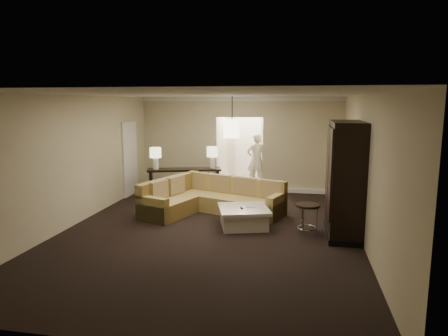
% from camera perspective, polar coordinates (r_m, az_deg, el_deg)
% --- Properties ---
extents(ground, '(8.00, 8.00, 0.00)m').
position_cam_1_polar(ground, '(8.39, -2.05, -9.02)').
color(ground, black).
rests_on(ground, ground).
extents(wall_back, '(6.00, 0.04, 2.80)m').
position_cam_1_polar(wall_back, '(11.95, 2.21, 3.41)').
color(wall_back, '#C4BD94').
rests_on(wall_back, ground).
extents(wall_front, '(6.00, 0.04, 2.80)m').
position_cam_1_polar(wall_front, '(4.34, -14.13, -7.66)').
color(wall_front, '#C4BD94').
rests_on(wall_front, ground).
extents(wall_left, '(0.04, 8.00, 2.80)m').
position_cam_1_polar(wall_left, '(9.20, -20.64, 0.99)').
color(wall_left, '#C4BD94').
rests_on(wall_left, ground).
extents(wall_right, '(0.04, 8.00, 2.80)m').
position_cam_1_polar(wall_right, '(7.95, 19.49, -0.19)').
color(wall_right, '#C4BD94').
rests_on(wall_right, ground).
extents(ceiling, '(6.00, 8.00, 0.02)m').
position_cam_1_polar(ceiling, '(7.96, -2.17, 10.48)').
color(ceiling, silver).
rests_on(ceiling, wall_back).
extents(crown_molding, '(6.00, 0.10, 0.12)m').
position_cam_1_polar(crown_molding, '(11.84, 2.21, 9.80)').
color(crown_molding, silver).
rests_on(crown_molding, wall_back).
extents(baseboard, '(6.00, 0.10, 0.12)m').
position_cam_1_polar(baseboard, '(12.12, 2.13, -2.93)').
color(baseboard, silver).
rests_on(baseboard, ground).
extents(side_door, '(0.05, 0.90, 2.10)m').
position_cam_1_polar(side_door, '(11.69, -13.28, 1.30)').
color(side_door, silver).
rests_on(side_door, ground).
extents(foyer, '(1.44, 2.02, 2.80)m').
position_cam_1_polar(foyer, '(13.28, 3.08, 3.58)').
color(foyer, silver).
rests_on(foyer, ground).
extents(sectional_sofa, '(3.36, 2.39, 0.84)m').
position_cam_1_polar(sectional_sofa, '(9.69, -2.16, -4.42)').
color(sectional_sofa, brown).
rests_on(sectional_sofa, ground).
extents(coffee_table, '(1.29, 1.29, 0.44)m').
position_cam_1_polar(coffee_table, '(8.65, 2.80, -6.96)').
color(coffee_table, silver).
rests_on(coffee_table, ground).
extents(console_table, '(2.10, 1.05, 0.79)m').
position_cam_1_polar(console_table, '(11.35, -5.65, -1.68)').
color(console_table, black).
rests_on(console_table, ground).
extents(armoire, '(0.68, 1.59, 2.28)m').
position_cam_1_polar(armoire, '(8.31, 16.90, -1.81)').
color(armoire, black).
rests_on(armoire, ground).
extents(drink_table, '(0.49, 0.49, 0.61)m').
position_cam_1_polar(drink_table, '(8.32, 11.83, -6.24)').
color(drink_table, black).
rests_on(drink_table, ground).
extents(table_lamp_left, '(0.32, 0.32, 0.61)m').
position_cam_1_polar(table_lamp_left, '(11.26, -9.76, 1.88)').
color(table_lamp_left, white).
rests_on(table_lamp_left, console_table).
extents(table_lamp_right, '(0.32, 0.32, 0.61)m').
position_cam_1_polar(table_lamp_right, '(11.27, -1.67, 2.02)').
color(table_lamp_right, white).
rests_on(table_lamp_right, console_table).
extents(pendant_light, '(0.38, 0.38, 1.09)m').
position_cam_1_polar(pendant_light, '(10.63, 1.16, 5.65)').
color(pendant_light, black).
rests_on(pendant_light, ceiling).
extents(person, '(0.80, 0.68, 1.88)m').
position_cam_1_polar(person, '(12.53, 4.63, 1.54)').
color(person, silver).
rests_on(person, ground).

